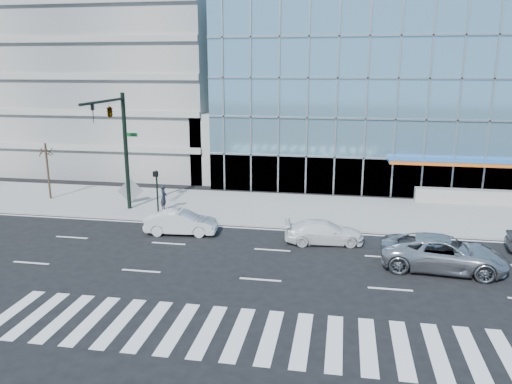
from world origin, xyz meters
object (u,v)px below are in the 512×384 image
ped_signal_post (157,186)px  silver_suv (443,253)px  street_tree_near (46,151)px  white_sedan (181,222)px  white_suv (324,232)px  tilted_panel (130,191)px  traffic_signal (115,125)px  pedestrian (164,197)px

ped_signal_post → silver_suv: (17.24, -6.10, -1.30)m
ped_signal_post → street_tree_near: size_ratio=0.71×
white_sedan → white_suv: bearing=-96.0°
ped_signal_post → white_suv: (11.24, -3.27, -1.49)m
ped_signal_post → street_tree_near: (-9.50, 2.56, 1.64)m
street_tree_near → tilted_panel: (6.52, -0.18, -2.71)m
traffic_signal → silver_suv: traffic_signal is taller
street_tree_near → white_sedan: street_tree_near is taller
white_sedan → tilted_panel: bearing=40.5°
ped_signal_post → pedestrian: (0.03, 1.11, -1.11)m
street_tree_near → tilted_panel: street_tree_near is taller
ped_signal_post → traffic_signal: bearing=-171.5°
traffic_signal → white_suv: traffic_signal is taller
street_tree_near → ped_signal_post: bearing=-15.1°
white_suv → pedestrian: size_ratio=2.54×
traffic_signal → pedestrian: (2.53, 1.48, -5.13)m
ped_signal_post → tilted_panel: bearing=141.5°
silver_suv → tilted_panel: bearing=72.2°
street_tree_near → white_sedan: (12.17, -5.70, -3.07)m
traffic_signal → white_sedan: (5.17, -2.77, -5.46)m
street_tree_near → white_sedan: 13.79m
white_suv → white_sedan: bearing=81.5°
pedestrian → white_sedan: bearing=-152.9°
ped_signal_post → silver_suv: size_ratio=0.49×
traffic_signal → white_suv: bearing=-11.9°
street_tree_near → pedestrian: (9.53, -1.45, -2.75)m
street_tree_near → white_suv: street_tree_near is taller
silver_suv → tilted_panel: size_ratio=4.68×
traffic_signal → pedestrian: size_ratio=4.53×
ped_signal_post → silver_suv: 18.34m
pedestrian → tilted_panel: tilted_panel is taller
white_suv → silver_suv: bearing=-122.9°
white_sedan → pedestrian: bearing=26.7°
silver_suv → tilted_panel: 21.93m
traffic_signal → white_suv: size_ratio=1.79×
street_tree_near → white_suv: size_ratio=0.94×
silver_suv → pedestrian: bearing=72.2°
silver_suv → pedestrian: (-17.21, 7.21, 0.19)m
traffic_signal → street_tree_near: (-7.00, 2.93, -2.39)m
ped_signal_post → pedestrian: size_ratio=1.70×
street_tree_near → white_sedan: size_ratio=0.98×
tilted_panel → silver_suv: bearing=-50.1°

